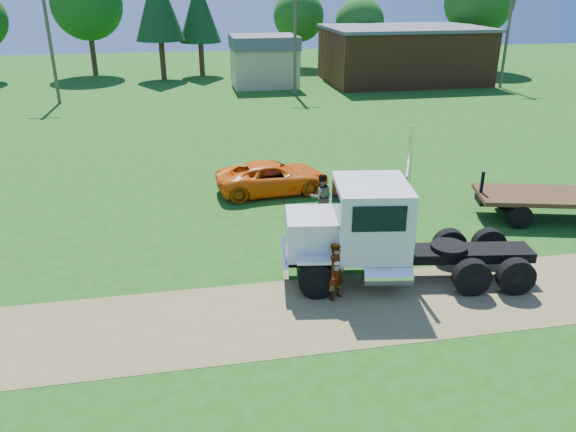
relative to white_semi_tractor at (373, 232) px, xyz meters
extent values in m
plane|color=#185011|center=(-1.99, -1.74, -1.75)|extent=(140.00, 140.00, 0.00)
cube|color=brown|center=(-1.99, -1.74, -1.75)|extent=(120.00, 4.20, 0.01)
cube|color=black|center=(1.29, -0.16, -0.86)|extent=(8.43, 2.29, 0.33)
cylinder|color=black|center=(-2.08, -0.86, -1.14)|extent=(1.27, 0.57, 1.23)
cylinder|color=black|center=(-2.08, -0.86, -1.14)|extent=(0.49, 0.47, 0.43)
cylinder|color=black|center=(-1.73, 1.50, -1.14)|extent=(1.27, 0.57, 1.23)
cylinder|color=black|center=(-1.73, 1.50, -1.14)|extent=(0.49, 0.47, 0.43)
cylinder|color=black|center=(2.88, -1.61, -1.14)|extent=(1.27, 0.57, 1.23)
cylinder|color=black|center=(2.88, -1.61, -1.14)|extent=(0.49, 0.47, 0.43)
cylinder|color=black|center=(3.23, 0.75, -1.14)|extent=(1.27, 0.57, 1.23)
cylinder|color=black|center=(3.23, 0.75, -1.14)|extent=(0.49, 0.47, 0.43)
cylinder|color=black|center=(4.31, -1.82, -1.14)|extent=(1.27, 0.57, 1.23)
cylinder|color=black|center=(4.31, -1.82, -1.14)|extent=(0.49, 0.47, 0.43)
cylinder|color=black|center=(4.66, 0.54, -1.14)|extent=(1.27, 0.57, 1.23)
cylinder|color=black|center=(4.66, 0.54, -1.14)|extent=(0.49, 0.47, 0.43)
cube|color=silver|center=(-1.85, 0.31, -0.02)|extent=(2.27, 2.17, 1.34)
cube|color=white|center=(-2.84, 0.46, -0.08)|extent=(0.34, 1.67, 1.11)
cube|color=white|center=(-2.90, 0.46, -0.86)|extent=(0.55, 2.56, 0.33)
cube|color=silver|center=(-0.09, 0.04, 0.53)|extent=(2.71, 2.99, 2.34)
cube|color=black|center=(-1.22, 0.21, 1.04)|extent=(0.39, 2.21, 0.95)
cube|color=black|center=(-0.29, -1.29, 1.04)|extent=(1.66, 0.29, 0.84)
cube|color=black|center=(0.11, 1.38, 1.04)|extent=(1.66, 0.29, 0.84)
cube|color=silver|center=(-2.08, -0.86, -0.41)|extent=(1.40, 0.69, 0.11)
cube|color=silver|center=(-1.73, 1.50, -0.41)|extent=(1.40, 0.69, 0.11)
cylinder|color=white|center=(0.11, -1.28, -0.97)|extent=(1.64, 0.89, 0.67)
cylinder|color=white|center=(1.27, 0.46, 0.81)|extent=(0.18, 0.18, 5.13)
cylinder|color=black|center=(2.61, -0.36, -0.60)|extent=(1.39, 1.39, 0.13)
imported|color=orange|center=(-1.90, 9.04, -1.00)|extent=(5.60, 2.95, 1.50)
cube|color=#3D2013|center=(10.10, 3.34, -0.70)|extent=(8.38, 4.35, 0.18)
cube|color=black|center=(10.10, 3.34, -0.95)|extent=(8.02, 2.99, 0.25)
cylinder|color=black|center=(7.40, 2.95, -1.25)|extent=(1.05, 0.54, 1.00)
cylinder|color=black|center=(7.93, 4.99, -1.25)|extent=(1.05, 0.54, 1.00)
cube|color=black|center=(6.31, 4.32, -0.20)|extent=(0.15, 0.15, 1.00)
imported|color=#999999|center=(-1.51, -1.06, -0.78)|extent=(0.85, 0.81, 1.95)
imported|color=#999999|center=(-0.40, 5.47, -0.76)|extent=(1.00, 0.80, 1.99)
cube|color=brown|center=(16.01, 38.26, 0.75)|extent=(15.00, 10.00, 5.00)
cube|color=#545559|center=(16.01, 38.26, 3.40)|extent=(15.40, 10.40, 0.30)
cube|color=tan|center=(2.01, 38.26, 0.05)|extent=(6.00, 5.00, 3.60)
cube|color=#545559|center=(2.01, 38.26, 2.35)|extent=(6.20, 5.40, 1.20)
cylinder|color=#4E432C|center=(-15.99, 33.26, 2.75)|extent=(0.28, 0.28, 9.00)
cylinder|color=#4E432C|center=(4.01, 33.26, 2.75)|extent=(0.28, 0.28, 9.00)
cylinder|color=#4E432C|center=(24.01, 33.26, 2.75)|extent=(0.28, 0.28, 9.00)
cylinder|color=#382117|center=(-14.92, 48.48, 0.18)|extent=(0.56, 0.56, 3.86)
sphere|color=#1A4B12|center=(-14.92, 48.48, 5.42)|extent=(7.28, 7.28, 7.28)
cylinder|color=#382117|center=(-3.57, 45.97, -0.01)|extent=(0.56, 0.56, 3.47)
cone|color=#0F3218|center=(-3.57, 45.97, 4.90)|extent=(4.37, 4.37, 6.45)
cylinder|color=#382117|center=(7.84, 50.32, -0.22)|extent=(0.56, 0.56, 3.06)
sphere|color=#1A4B12|center=(7.84, 50.32, 3.93)|extent=(5.77, 5.77, 5.77)
cylinder|color=#382117|center=(13.80, 46.05, -0.35)|extent=(0.56, 0.56, 2.81)
sphere|color=#1A4B12|center=(13.80, 46.05, 3.46)|extent=(5.29, 5.29, 5.29)
cylinder|color=#382117|center=(26.81, 44.46, 0.26)|extent=(0.56, 0.56, 4.01)
sphere|color=#1A4B12|center=(26.81, 44.46, 5.70)|extent=(7.57, 7.57, 7.57)
cylinder|color=#382117|center=(-7.60, 44.18, 0.20)|extent=(0.56, 0.56, 3.89)
cone|color=#0F3218|center=(-7.60, 44.18, 5.70)|extent=(4.89, 4.89, 7.23)
camera|label=1|loc=(-5.93, -16.18, 7.75)|focal=35.00mm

